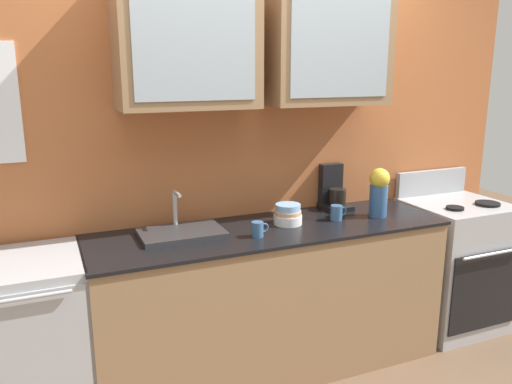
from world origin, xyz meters
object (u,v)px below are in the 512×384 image
coffee_maker (334,192)px  cup_near_bowls (337,213)px  bowl_stack (288,215)px  cup_near_sink (258,229)px  vase (379,191)px  stove_range (453,264)px  dishwasher (27,346)px  sink_faucet (181,232)px

coffee_maker → cup_near_bowls: bearing=-117.1°
bowl_stack → cup_near_bowls: 0.31m
cup_near_sink → cup_near_bowls: 0.58m
vase → cup_near_sink: bearing=-175.2°
stove_range → bowl_stack: bearing=178.6°
cup_near_sink → coffee_maker: (0.70, 0.35, 0.07)m
cup_near_bowls → dishwasher: 1.85m
cup_near_sink → dishwasher: bearing=174.8°
cup_near_sink → cup_near_bowls: cup_near_bowls is taller
stove_range → coffee_maker: coffee_maker is taller
cup_near_bowls → dishwasher: size_ratio=0.12×
stove_range → bowl_stack: size_ratio=6.34×
vase → coffee_maker: 0.32m
stove_range → dishwasher: 2.77m
cup_near_sink → bowl_stack: bearing=29.7°
bowl_stack → coffee_maker: 0.49m
bowl_stack → cup_near_bowls: (0.31, -0.04, -0.01)m
sink_faucet → cup_near_bowls: size_ratio=4.28×
bowl_stack → dishwasher: bearing=-178.6°
stove_range → coffee_maker: (-0.86, 0.24, 0.55)m
sink_faucet → vase: (1.23, -0.11, 0.14)m
stove_range → cup_near_sink: (-1.55, -0.11, 0.48)m
coffee_maker → stove_range: bearing=-15.5°
stove_range → bowl_stack: 1.39m
bowl_stack → stove_range: bearing=-1.4°
sink_faucet → dishwasher: 0.96m
bowl_stack → cup_near_sink: bowl_stack is taller
stove_range → sink_faucet: bearing=177.9°
vase → cup_near_sink: 0.86m
cup_near_bowls → sink_faucet: bearing=175.0°
bowl_stack → cup_near_sink: (-0.26, -0.15, -0.02)m
vase → cup_near_bowls: vase is taller
cup_near_sink → coffee_maker: 0.78m
stove_range → cup_near_bowls: stove_range is taller
stove_range → dishwasher: (-2.77, -0.00, -0.01)m
dishwasher → coffee_maker: 2.00m
dishwasher → bowl_stack: bearing=1.4°
sink_faucet → vase: vase is taller
cup_near_sink → cup_near_bowls: bearing=10.2°
coffee_maker → bowl_stack: bearing=-154.9°
sink_faucet → dishwasher: bearing=-174.8°
sink_faucet → bowl_stack: (0.64, -0.04, 0.04)m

